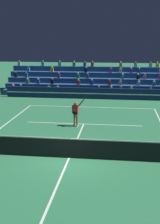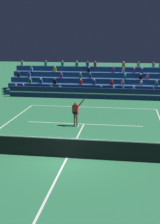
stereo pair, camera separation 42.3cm
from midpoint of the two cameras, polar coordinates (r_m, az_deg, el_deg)
ground_plane at (r=16.18m, az=-1.65°, el=-8.37°), size 120.00×120.00×0.00m
court_lines at (r=16.18m, az=-1.65°, el=-8.36°), size 11.10×23.90×0.01m
tennis_net at (r=15.98m, az=-1.66°, el=-6.56°), size 12.00×0.10×1.10m
sponsor_banner_wall at (r=31.06m, az=3.46°, el=3.39°), size 18.00×0.26×1.10m
bleacher_stand at (r=34.72m, az=4.05°, el=5.26°), size 19.77×4.75×3.38m
tennis_player at (r=21.42m, az=-0.13°, el=-0.08°), size 1.23×0.50×2.36m
tennis_ball at (r=21.85m, az=-3.92°, el=-2.41°), size 0.07×0.07×0.07m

